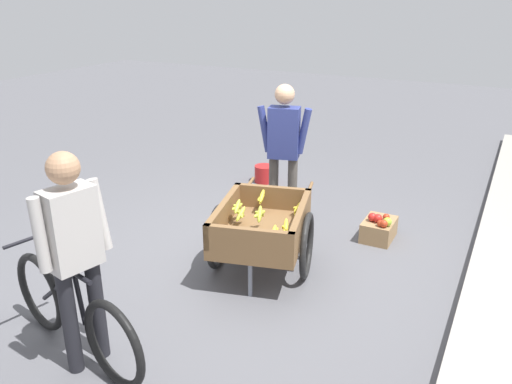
{
  "coord_description": "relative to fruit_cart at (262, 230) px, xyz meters",
  "views": [
    {
      "loc": [
        4.27,
        2.25,
        2.58
      ],
      "look_at": [
        0.1,
        0.09,
        0.75
      ],
      "focal_mm": 36.49,
      "sensor_mm": 36.0,
      "label": 1
    }
  ],
  "objects": [
    {
      "name": "apple_crate",
      "position": [
        -1.21,
        0.84,
        -0.31
      ],
      "size": [
        0.44,
        0.32,
        0.32
      ],
      "color": "#99754C",
      "rests_on": "ground"
    },
    {
      "name": "fruit_cart",
      "position": [
        0.0,
        0.0,
        0.0
      ],
      "size": [
        1.79,
        1.16,
        0.71
      ],
      "color": "brown",
      "rests_on": "ground"
    },
    {
      "name": "plastic_bucket",
      "position": [
        -2.28,
        -1.11,
        -0.31
      ],
      "size": [
        0.27,
        0.27,
        0.24
      ],
      "primitive_type": "cylinder",
      "color": "#B21E1E",
      "rests_on": "ground"
    },
    {
      "name": "vendor_person",
      "position": [
        -1.11,
        -0.29,
        0.55
      ],
      "size": [
        0.28,
        0.6,
        1.63
      ],
      "color": "#4C4742",
      "rests_on": "ground"
    },
    {
      "name": "bicycle",
      "position": [
        1.76,
        -0.67,
        -0.08
      ],
      "size": [
        0.56,
        1.63,
        0.85
      ],
      "color": "black",
      "rests_on": "ground"
    },
    {
      "name": "cyclist_person",
      "position": [
        1.8,
        -0.52,
        0.54
      ],
      "size": [
        0.51,
        0.27,
        1.63
      ],
      "color": "black",
      "rests_on": "ground"
    },
    {
      "name": "ground_plane",
      "position": [
        -0.25,
        -0.23,
        -0.44
      ],
      "size": [
        24.0,
        24.0,
        0.0
      ],
      "primitive_type": "plane",
      "color": "#56565B"
    }
  ]
}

